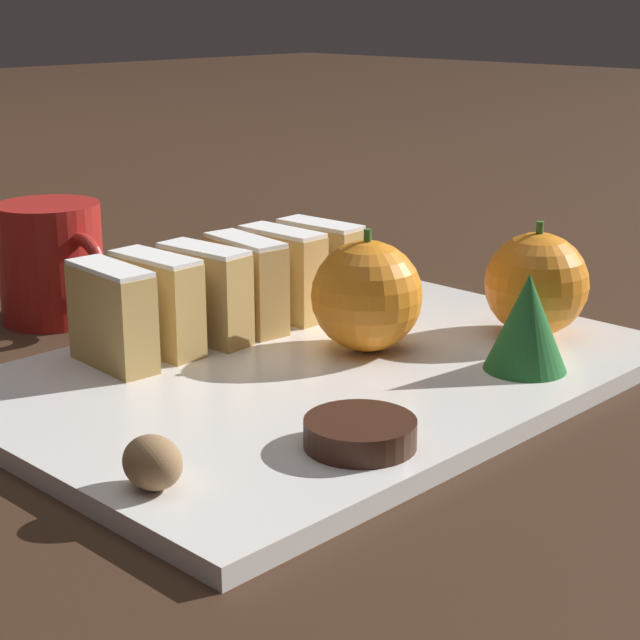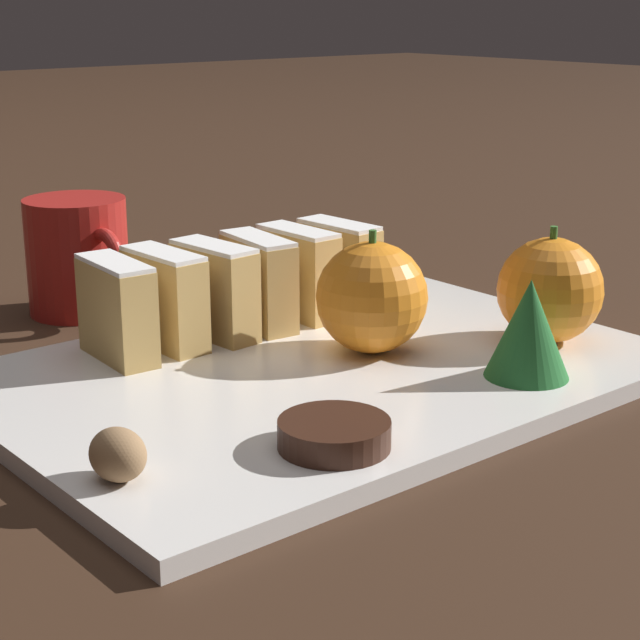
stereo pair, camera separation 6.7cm
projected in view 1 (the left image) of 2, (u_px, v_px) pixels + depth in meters
ground_plane at (320, 382)px, 0.69m from camera, size 6.00×6.00×0.00m
serving_platter at (320, 374)px, 0.68m from camera, size 0.30×0.42×0.01m
stollen_slice_front at (112, 316)px, 0.67m from camera, size 0.07×0.03×0.07m
stollen_slice_second at (157, 304)px, 0.70m from camera, size 0.07×0.03×0.07m
stollen_slice_third at (205, 294)px, 0.72m from camera, size 0.07×0.03×0.07m
stollen_slice_fourth at (246, 284)px, 0.75m from camera, size 0.07×0.03×0.07m
stollen_slice_fifth at (282, 274)px, 0.78m from camera, size 0.07×0.03×0.07m
stollen_slice_sixth at (320, 265)px, 0.80m from camera, size 0.07×0.03×0.07m
orange_near at (536, 284)px, 0.74m from camera, size 0.07×0.07×0.08m
orange_far at (366, 296)px, 0.70m from camera, size 0.07×0.07×0.08m
walnut at (152, 463)px, 0.51m from camera, size 0.03×0.03×0.03m
chocolate_cookie at (360, 433)px, 0.56m from camera, size 0.06×0.06×0.02m
evergreen_sprig at (527, 322)px, 0.67m from camera, size 0.05×0.05×0.06m
coffee_mug at (52, 262)px, 0.81m from camera, size 0.11×0.08×0.09m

